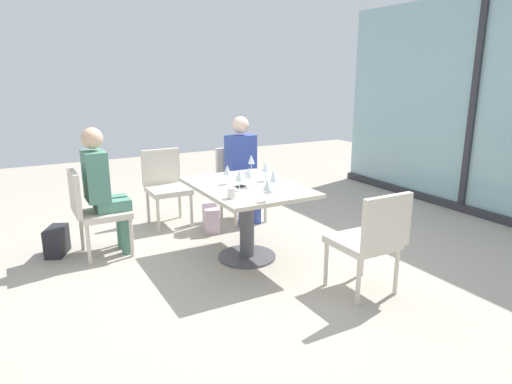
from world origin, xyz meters
TOP-DOWN VIEW (x-y plane):
  - ground_plane at (0.00, 0.00)m, footprint 12.00×12.00m
  - window_wall_backdrop at (0.00, 3.20)m, footprint 4.40×0.10m
  - dining_table_main at (0.00, 0.00)m, footprint 1.26×0.90m
  - chair_front_left at (-0.77, -1.27)m, footprint 0.46×0.50m
  - chair_far_left at (-1.15, 0.50)m, footprint 0.50×0.46m
  - chair_side_end at (-1.43, -0.33)m, footprint 0.50×0.46m
  - chair_far_right at (1.15, 0.50)m, footprint 0.50×0.46m
  - person_front_left at (-0.77, -1.16)m, footprint 0.34×0.39m
  - person_far_left at (-1.04, 0.50)m, footprint 0.39×0.34m
  - wine_glass_0 at (-0.06, 0.24)m, footprint 0.07×0.07m
  - wine_glass_1 at (0.09, -0.02)m, footprint 0.07×0.07m
  - wine_glass_2 at (0.14, -0.15)m, footprint 0.07×0.07m
  - wine_glass_3 at (-0.49, 0.32)m, footprint 0.07×0.07m
  - wine_glass_4 at (-0.13, -0.14)m, footprint 0.07×0.07m
  - wine_glass_5 at (0.32, 0.10)m, footprint 0.07×0.07m
  - wine_glass_6 at (0.57, -0.11)m, footprint 0.07×0.07m
  - coffee_cup at (0.34, -0.32)m, footprint 0.08×0.08m
  - cell_phone_on_table at (0.03, -0.11)m, footprint 0.10×0.16m
  - handbag_0 at (-0.98, -1.61)m, footprint 0.34×0.27m
  - handbag_1 at (-0.89, 0.01)m, footprint 0.33×0.24m

SIDE VIEW (x-z plane):
  - ground_plane at x=0.00m, z-range 0.00..0.00m
  - handbag_0 at x=-0.98m, z-range 0.00..0.28m
  - handbag_1 at x=-0.89m, z-range 0.00..0.28m
  - chair_front_left at x=-0.77m, z-range 0.06..0.93m
  - chair_far_left at x=-1.15m, z-range 0.06..0.93m
  - chair_side_end at x=-1.43m, z-range 0.06..0.93m
  - chair_far_right at x=1.15m, z-range 0.06..0.93m
  - dining_table_main at x=0.00m, z-range 0.18..0.91m
  - person_front_left at x=-0.77m, z-range 0.07..1.33m
  - person_far_left at x=-1.04m, z-range 0.07..1.33m
  - cell_phone_on_table at x=0.03m, z-range 0.73..0.74m
  - coffee_cup at x=0.34m, z-range 0.73..0.82m
  - wine_glass_0 at x=-0.06m, z-range 0.77..0.95m
  - wine_glass_1 at x=0.09m, z-range 0.77..0.95m
  - wine_glass_2 at x=0.14m, z-range 0.77..0.95m
  - wine_glass_3 at x=-0.49m, z-range 0.77..0.95m
  - wine_glass_4 at x=-0.13m, z-range 0.77..0.95m
  - wine_glass_5 at x=0.32m, z-range 0.77..0.95m
  - wine_glass_6 at x=0.57m, z-range 0.77..0.95m
  - window_wall_backdrop at x=0.00m, z-range -0.14..2.56m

